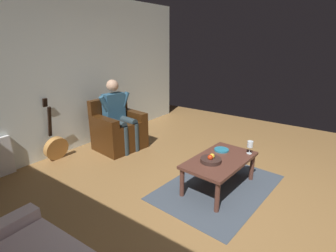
# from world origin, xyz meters

# --- Properties ---
(ground_plane) EXTENTS (7.62, 7.62, 0.00)m
(ground_plane) POSITION_xyz_m (0.00, 0.00, 0.00)
(ground_plane) COLOR olive
(wall_back) EXTENTS (6.00, 0.06, 2.71)m
(wall_back) POSITION_xyz_m (0.00, -3.20, 1.36)
(wall_back) COLOR silver
(wall_back) RESTS_ON ground
(rug) EXTENTS (1.86, 1.34, 0.01)m
(rug) POSITION_xyz_m (-0.29, -0.40, 0.00)
(rug) COLOR #3F4853
(rug) RESTS_ON ground
(armchair) EXTENTS (0.88, 0.80, 0.91)m
(armchair) POSITION_xyz_m (-0.47, -2.52, 0.34)
(armchair) COLOR #3E210C
(armchair) RESTS_ON ground
(person_seated) EXTENTS (0.65, 0.63, 1.27)m
(person_seated) POSITION_xyz_m (-0.47, -2.48, 0.69)
(person_seated) COLOR #2D5671
(person_seated) RESTS_ON ground
(coffee_table) EXTENTS (1.12, 0.69, 0.43)m
(coffee_table) POSITION_xyz_m (-0.29, -0.40, 0.37)
(coffee_table) COLOR brown
(coffee_table) RESTS_ON ground
(guitar) EXTENTS (0.40, 0.25, 1.04)m
(guitar) POSITION_xyz_m (0.50, -3.00, 0.23)
(guitar) COLOR #BA8141
(guitar) RESTS_ON ground
(wine_glass_near) EXTENTS (0.08, 0.08, 0.18)m
(wine_glass_near) POSITION_xyz_m (-0.68, -0.14, 0.55)
(wine_glass_near) COLOR silver
(wine_glass_near) RESTS_ON coffee_table
(fruit_bowl) EXTENTS (0.27, 0.27, 0.11)m
(fruit_bowl) POSITION_xyz_m (-0.13, -0.46, 0.46)
(fruit_bowl) COLOR #372520
(fruit_bowl) RESTS_ON coffee_table
(decorative_dish) EXTENTS (0.21, 0.21, 0.02)m
(decorative_dish) POSITION_xyz_m (-0.54, -0.50, 0.44)
(decorative_dish) COLOR teal
(decorative_dish) RESTS_ON coffee_table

